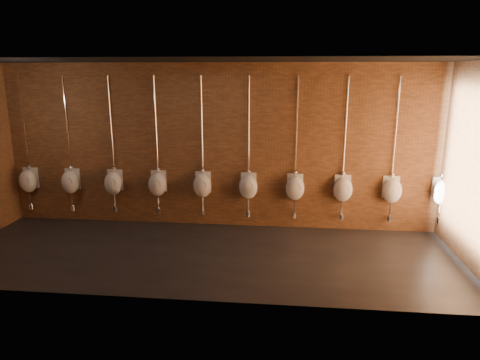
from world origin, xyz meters
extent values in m
plane|color=black|center=(0.00, 0.00, 0.00)|extent=(8.50, 8.50, 0.00)
cube|color=black|center=(0.00, 0.00, 3.20)|extent=(8.50, 3.00, 0.04)
cube|color=brown|center=(0.00, 1.50, 1.60)|extent=(8.50, 0.04, 3.20)
cube|color=brown|center=(0.00, -1.50, 1.60)|extent=(8.50, 0.04, 3.20)
cube|color=brown|center=(4.25, 0.00, 1.60)|extent=(0.04, 3.00, 3.20)
ellipsoid|color=white|center=(-3.92, 1.36, 0.85)|extent=(0.37, 0.32, 0.48)
cube|color=white|center=(-3.92, 1.48, 0.89)|extent=(0.31, 0.05, 0.43)
cylinder|color=gray|center=(-3.92, 1.24, 0.87)|extent=(0.21, 0.03, 0.21)
cylinder|color=white|center=(-3.92, 1.46, 2.02)|extent=(0.02, 0.02, 1.87)
sphere|color=white|center=(-3.92, 1.45, 1.14)|extent=(0.09, 0.09, 0.09)
cylinder|color=white|center=(-3.92, 1.46, 2.95)|extent=(0.06, 0.06, 0.01)
cylinder|color=white|center=(-3.92, 1.36, 0.51)|extent=(0.03, 0.03, 0.31)
cylinder|color=white|center=(-3.92, 1.36, 0.30)|extent=(0.09, 0.09, 0.11)
cylinder|color=white|center=(-3.92, 1.44, 0.30)|extent=(0.03, 0.16, 0.03)
ellipsoid|color=white|center=(-3.01, 1.36, 0.85)|extent=(0.37, 0.32, 0.48)
cube|color=white|center=(-3.01, 1.48, 0.89)|extent=(0.31, 0.05, 0.43)
cylinder|color=gray|center=(-3.01, 1.24, 0.87)|extent=(0.21, 0.03, 0.21)
cylinder|color=white|center=(-3.01, 1.46, 2.02)|extent=(0.02, 0.02, 1.87)
sphere|color=white|center=(-3.01, 1.45, 1.14)|extent=(0.09, 0.09, 0.09)
cylinder|color=white|center=(-3.01, 1.46, 2.95)|extent=(0.06, 0.06, 0.01)
cylinder|color=white|center=(-3.01, 1.36, 0.51)|extent=(0.03, 0.03, 0.31)
cylinder|color=white|center=(-3.01, 1.36, 0.30)|extent=(0.09, 0.09, 0.11)
cylinder|color=white|center=(-3.01, 1.44, 0.30)|extent=(0.03, 0.16, 0.03)
ellipsoid|color=white|center=(-2.10, 1.36, 0.85)|extent=(0.37, 0.32, 0.48)
cube|color=white|center=(-2.10, 1.48, 0.89)|extent=(0.31, 0.05, 0.43)
cylinder|color=gray|center=(-2.10, 1.24, 0.87)|extent=(0.21, 0.03, 0.21)
cylinder|color=white|center=(-2.10, 1.46, 2.02)|extent=(0.02, 0.02, 1.87)
sphere|color=white|center=(-2.10, 1.45, 1.14)|extent=(0.09, 0.09, 0.09)
cylinder|color=white|center=(-2.10, 1.46, 2.95)|extent=(0.06, 0.06, 0.01)
cylinder|color=white|center=(-2.10, 1.36, 0.51)|extent=(0.03, 0.03, 0.31)
cylinder|color=white|center=(-2.10, 1.36, 0.30)|extent=(0.09, 0.09, 0.11)
cylinder|color=white|center=(-2.10, 1.44, 0.30)|extent=(0.03, 0.16, 0.03)
ellipsoid|color=white|center=(-1.19, 1.36, 0.85)|extent=(0.37, 0.32, 0.48)
cube|color=white|center=(-1.19, 1.48, 0.89)|extent=(0.31, 0.05, 0.43)
cylinder|color=gray|center=(-1.19, 1.24, 0.87)|extent=(0.21, 0.03, 0.21)
cylinder|color=white|center=(-1.19, 1.46, 2.02)|extent=(0.02, 0.02, 1.87)
sphere|color=white|center=(-1.19, 1.45, 1.14)|extent=(0.09, 0.09, 0.09)
cylinder|color=white|center=(-1.19, 1.46, 2.95)|extent=(0.06, 0.06, 0.01)
cylinder|color=white|center=(-1.19, 1.36, 0.51)|extent=(0.03, 0.03, 0.31)
cylinder|color=white|center=(-1.19, 1.36, 0.30)|extent=(0.09, 0.09, 0.11)
cylinder|color=white|center=(-1.19, 1.44, 0.30)|extent=(0.03, 0.16, 0.03)
ellipsoid|color=white|center=(-0.28, 1.36, 0.85)|extent=(0.37, 0.32, 0.48)
cube|color=white|center=(-0.28, 1.48, 0.89)|extent=(0.31, 0.05, 0.43)
cylinder|color=gray|center=(-0.28, 1.24, 0.87)|extent=(0.21, 0.03, 0.21)
cylinder|color=white|center=(-0.28, 1.46, 2.02)|extent=(0.02, 0.02, 1.87)
sphere|color=white|center=(-0.28, 1.45, 1.14)|extent=(0.09, 0.09, 0.09)
cylinder|color=white|center=(-0.28, 1.46, 2.95)|extent=(0.06, 0.06, 0.01)
cylinder|color=white|center=(-0.28, 1.36, 0.51)|extent=(0.03, 0.03, 0.31)
cylinder|color=white|center=(-0.28, 1.36, 0.30)|extent=(0.09, 0.09, 0.11)
cylinder|color=white|center=(-0.28, 1.44, 0.30)|extent=(0.03, 0.16, 0.03)
ellipsoid|color=white|center=(0.62, 1.36, 0.85)|extent=(0.37, 0.32, 0.48)
cube|color=white|center=(0.62, 1.48, 0.89)|extent=(0.31, 0.05, 0.43)
cylinder|color=gray|center=(0.62, 1.24, 0.87)|extent=(0.21, 0.03, 0.21)
cylinder|color=white|center=(0.62, 1.46, 2.02)|extent=(0.02, 0.02, 1.87)
sphere|color=white|center=(0.62, 1.45, 1.14)|extent=(0.09, 0.09, 0.09)
cylinder|color=white|center=(0.62, 1.46, 2.95)|extent=(0.06, 0.06, 0.01)
cylinder|color=white|center=(0.62, 1.36, 0.51)|extent=(0.03, 0.03, 0.31)
cylinder|color=white|center=(0.62, 1.36, 0.30)|extent=(0.09, 0.09, 0.11)
cylinder|color=white|center=(0.62, 1.44, 0.30)|extent=(0.03, 0.16, 0.03)
ellipsoid|color=white|center=(1.53, 1.36, 0.85)|extent=(0.37, 0.32, 0.48)
cube|color=white|center=(1.53, 1.48, 0.89)|extent=(0.31, 0.05, 0.43)
cylinder|color=gray|center=(1.53, 1.24, 0.87)|extent=(0.21, 0.03, 0.21)
cylinder|color=white|center=(1.53, 1.46, 2.02)|extent=(0.02, 0.02, 1.87)
sphere|color=white|center=(1.53, 1.45, 1.14)|extent=(0.09, 0.09, 0.09)
cylinder|color=white|center=(1.53, 1.46, 2.95)|extent=(0.06, 0.06, 0.01)
cylinder|color=white|center=(1.53, 1.36, 0.51)|extent=(0.03, 0.03, 0.31)
cylinder|color=white|center=(1.53, 1.36, 0.30)|extent=(0.09, 0.09, 0.11)
cylinder|color=white|center=(1.53, 1.44, 0.30)|extent=(0.03, 0.16, 0.03)
ellipsoid|color=white|center=(2.44, 1.36, 0.85)|extent=(0.37, 0.32, 0.48)
cube|color=white|center=(2.44, 1.48, 0.89)|extent=(0.31, 0.05, 0.43)
cylinder|color=gray|center=(2.44, 1.24, 0.87)|extent=(0.21, 0.03, 0.21)
cylinder|color=white|center=(2.44, 1.46, 2.02)|extent=(0.02, 0.02, 1.87)
sphere|color=white|center=(2.44, 1.45, 1.14)|extent=(0.09, 0.09, 0.09)
cylinder|color=white|center=(2.44, 1.46, 2.95)|extent=(0.06, 0.06, 0.01)
cylinder|color=white|center=(2.44, 1.36, 0.51)|extent=(0.03, 0.03, 0.31)
cylinder|color=white|center=(2.44, 1.36, 0.30)|extent=(0.09, 0.09, 0.11)
cylinder|color=white|center=(2.44, 1.44, 0.30)|extent=(0.03, 0.16, 0.03)
ellipsoid|color=white|center=(3.35, 1.36, 0.85)|extent=(0.37, 0.32, 0.48)
cube|color=white|center=(3.35, 1.48, 0.89)|extent=(0.31, 0.05, 0.43)
cylinder|color=gray|center=(3.35, 1.24, 0.87)|extent=(0.21, 0.03, 0.21)
cylinder|color=white|center=(3.35, 1.46, 2.02)|extent=(0.02, 0.02, 1.87)
sphere|color=white|center=(3.35, 1.45, 1.14)|extent=(0.09, 0.09, 0.09)
cylinder|color=white|center=(3.35, 1.46, 2.95)|extent=(0.06, 0.06, 0.01)
cylinder|color=white|center=(3.35, 1.36, 0.51)|extent=(0.03, 0.03, 0.31)
cylinder|color=white|center=(3.35, 1.36, 0.30)|extent=(0.09, 0.09, 0.11)
cylinder|color=white|center=(3.35, 1.44, 0.30)|extent=(0.03, 0.16, 0.03)
ellipsoid|color=white|center=(4.26, 1.36, 0.85)|extent=(0.37, 0.32, 0.48)
cube|color=white|center=(4.26, 1.48, 0.89)|extent=(0.31, 0.05, 0.43)
cylinder|color=gray|center=(4.26, 1.24, 0.87)|extent=(0.21, 0.03, 0.21)
cylinder|color=white|center=(4.26, 1.46, 2.02)|extent=(0.02, 0.02, 1.87)
sphere|color=white|center=(4.26, 1.45, 1.14)|extent=(0.09, 0.09, 0.09)
cylinder|color=white|center=(4.26, 1.46, 2.95)|extent=(0.06, 0.06, 0.01)
cylinder|color=white|center=(4.26, 1.36, 0.51)|extent=(0.03, 0.03, 0.31)
cylinder|color=white|center=(4.26, 1.36, 0.30)|extent=(0.09, 0.09, 0.11)
cylinder|color=white|center=(4.26, 1.44, 0.30)|extent=(0.03, 0.16, 0.03)
camera|label=1|loc=(1.29, -6.66, 3.03)|focal=32.00mm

